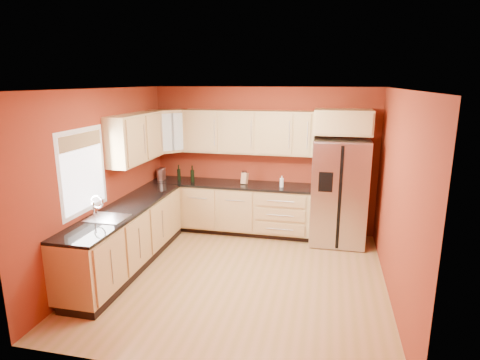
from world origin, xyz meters
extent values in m
plane|color=#A57C40|center=(0.00, 0.00, 0.00)|extent=(4.00, 4.00, 0.00)
plane|color=silver|center=(0.00, 0.00, 2.60)|extent=(4.00, 4.00, 0.00)
cube|color=maroon|center=(0.00, 2.00, 1.30)|extent=(4.00, 0.04, 2.60)
cube|color=maroon|center=(0.00, -2.00, 1.30)|extent=(4.00, 0.04, 2.60)
cube|color=maroon|center=(-2.00, 0.00, 1.30)|extent=(0.04, 4.00, 2.60)
cube|color=maroon|center=(2.00, 0.00, 1.30)|extent=(0.04, 4.00, 2.60)
cube|color=tan|center=(-0.55, 1.70, 0.44)|extent=(2.90, 0.60, 0.88)
cube|color=tan|center=(-1.70, 0.00, 0.44)|extent=(0.60, 2.80, 0.88)
cube|color=black|center=(-0.55, 1.69, 0.90)|extent=(2.90, 0.62, 0.04)
cube|color=black|center=(-1.69, 0.00, 0.90)|extent=(0.62, 2.80, 0.04)
cube|color=tan|center=(-0.25, 1.83, 1.83)|extent=(2.30, 0.33, 0.75)
cube|color=tan|center=(-1.83, 0.72, 1.83)|extent=(0.33, 1.35, 0.75)
cube|color=tan|center=(-1.67, 1.67, 1.83)|extent=(0.67, 0.67, 0.75)
cube|color=tan|center=(1.35, 1.70, 2.05)|extent=(0.92, 0.60, 0.40)
cube|color=#B9B9BE|center=(1.35, 1.62, 0.89)|extent=(0.90, 0.75, 1.78)
cube|color=white|center=(-1.98, -0.50, 1.55)|extent=(0.03, 0.90, 1.00)
cylinder|color=#B9B9BE|center=(-1.85, 1.63, 1.02)|extent=(0.14, 0.14, 0.20)
cylinder|color=#B9B9BE|center=(-1.85, 1.71, 1.03)|extent=(0.16, 0.16, 0.21)
cube|color=tan|center=(-0.28, 1.70, 1.02)|extent=(0.12, 0.11, 0.20)
cylinder|color=white|center=(0.39, 1.62, 1.02)|extent=(0.09, 0.09, 0.20)
camera|label=1|loc=(1.13, -5.05, 2.70)|focal=30.00mm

